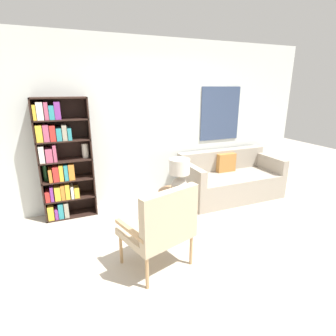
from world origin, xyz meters
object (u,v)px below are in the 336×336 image
object	(u,v)px
bookshelf	(60,161)
couch	(229,180)
armchair	(162,224)
side_table	(178,194)
table_lamp	(179,174)

from	to	relation	value
bookshelf	couch	size ratio (longest dim) A/B	1.02
armchair	couch	bearing A→B (deg)	37.80
couch	side_table	bearing A→B (deg)	-156.05
armchair	bookshelf	bearing A→B (deg)	118.20
side_table	bookshelf	bearing A→B (deg)	150.61
armchair	couch	world-z (taller)	armchair
couch	table_lamp	world-z (taller)	table_lamp
bookshelf	armchair	distance (m)	2.01
table_lamp	bookshelf	bearing A→B (deg)	149.60
bookshelf	couch	distance (m)	2.90
armchair	side_table	world-z (taller)	armchair
side_table	table_lamp	xyz separation A→B (m)	(0.00, -0.04, 0.32)
armchair	table_lamp	bearing A→B (deg)	55.36
bookshelf	couch	bearing A→B (deg)	-5.58
couch	side_table	size ratio (longest dim) A/B	3.09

